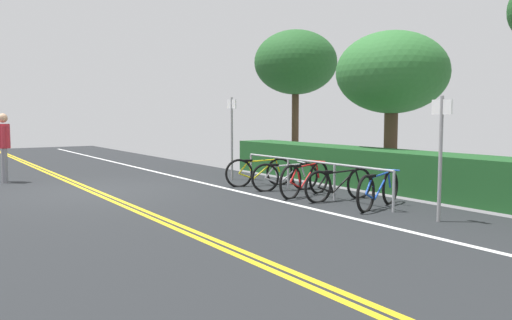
{
  "coord_description": "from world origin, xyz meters",
  "views": [
    {
      "loc": [
        11.96,
        -3.38,
        1.75
      ],
      "look_at": [
        3.33,
        2.3,
        0.84
      ],
      "focal_mm": 36.61,
      "sensor_mm": 36.0,
      "label": 1
    }
  ],
  "objects": [
    {
      "name": "hedge_backdrop",
      "position": [
        4.72,
        5.87,
        0.46
      ],
      "size": [
        13.73,
        1.17,
        0.92
      ],
      "primitive_type": "cube",
      "color": "#1C4C21",
      "rests_on": "ground_plane"
    },
    {
      "name": "tree_mid",
      "position": [
        2.62,
        6.93,
        2.8
      ],
      "size": [
        2.86,
        2.86,
        3.87
      ],
      "color": "#473323",
      "rests_on": "ground_plane"
    },
    {
      "name": "sign_post_far",
      "position": [
        6.57,
        3.75,
        1.24
      ],
      "size": [
        0.36,
        0.06,
        2.05
      ],
      "color": "gray",
      "rests_on": "ground_plane"
    },
    {
      "name": "centre_line_yellow_outer",
      "position": [
        0.0,
        0.08,
        0.0
      ],
      "size": [
        31.54,
        0.1,
        0.0
      ],
      "primitive_type": "cube",
      "color": "gold",
      "rests_on": "ground_plane"
    },
    {
      "name": "pedestrian",
      "position": [
        -2.77,
        -1.45,
        1.03
      ],
      "size": [
        0.48,
        0.32,
        1.78
      ],
      "color": "slate",
      "rests_on": "ground_plane"
    },
    {
      "name": "bicycle_0",
      "position": [
        1.37,
        3.69,
        0.34
      ],
      "size": [
        0.56,
        1.73,
        0.73
      ],
      "color": "black",
      "rests_on": "ground_plane"
    },
    {
      "name": "centre_line_yellow_inner",
      "position": [
        0.0,
        -0.08,
        0.0
      ],
      "size": [
        31.54,
        0.1,
        0.0
      ],
      "primitive_type": "cube",
      "color": "gold",
      "rests_on": "ground_plane"
    },
    {
      "name": "bicycle_2",
      "position": [
        3.24,
        3.62,
        0.36
      ],
      "size": [
        0.62,
        1.74,
        0.76
      ],
      "color": "black",
      "rests_on": "ground_plane"
    },
    {
      "name": "bike_lane_stripe_white",
      "position": [
        0.0,
        2.76,
        0.0
      ],
      "size": [
        31.54,
        0.12,
        0.0
      ],
      "primitive_type": "cube",
      "color": "white",
      "rests_on": "ground_plane"
    },
    {
      "name": "tree_near_left",
      "position": [
        -1.82,
        7.25,
        3.44
      ],
      "size": [
        2.72,
        2.72,
        4.51
      ],
      "color": "#473323",
      "rests_on": "ground_plane"
    },
    {
      "name": "bike_rack",
      "position": [
        3.22,
        3.78,
        0.57
      ],
      "size": [
        4.78,
        0.05,
        0.76
      ],
      "color": "#9EA0A5",
      "rests_on": "ground_plane"
    },
    {
      "name": "sign_post_near",
      "position": [
        -0.03,
        3.74,
        1.33
      ],
      "size": [
        0.36,
        0.07,
        2.2
      ],
      "color": "gray",
      "rests_on": "ground_plane"
    },
    {
      "name": "ground_plane",
      "position": [
        0.0,
        0.0,
        -0.03
      ],
      "size": [
        35.04,
        10.02,
        0.05
      ],
      "primitive_type": "cube",
      "color": "#232628"
    },
    {
      "name": "bicycle_4",
      "position": [
        5.12,
        3.88,
        0.34
      ],
      "size": [
        0.68,
        1.7,
        0.72
      ],
      "color": "black",
      "rests_on": "ground_plane"
    },
    {
      "name": "bicycle_1",
      "position": [
        2.36,
        3.74,
        0.32
      ],
      "size": [
        0.59,
        1.59,
        0.69
      ],
      "color": "black",
      "rests_on": "ground_plane"
    },
    {
      "name": "bicycle_3",
      "position": [
        4.08,
        3.84,
        0.32
      ],
      "size": [
        0.46,
        1.76,
        0.69
      ],
      "color": "black",
      "rests_on": "ground_plane"
    }
  ]
}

